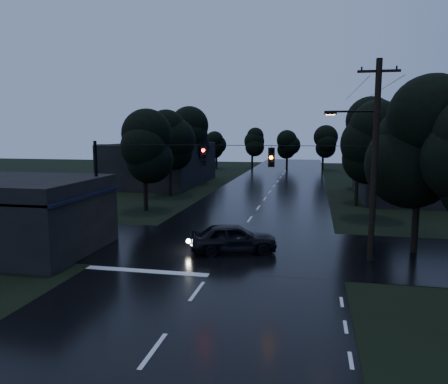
% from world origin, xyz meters
% --- Properties ---
extents(ground, '(160.00, 160.00, 0.00)m').
position_xyz_m(ground, '(0.00, 0.00, 0.00)').
color(ground, black).
rests_on(ground, ground).
extents(main_road, '(12.00, 120.00, 0.02)m').
position_xyz_m(main_road, '(0.00, 30.00, 0.00)').
color(main_road, black).
rests_on(main_road, ground).
extents(cross_street, '(60.00, 9.00, 0.02)m').
position_xyz_m(cross_street, '(0.00, 12.00, 0.00)').
color(cross_street, black).
rests_on(cross_street, ground).
extents(building_far_right, '(10.00, 14.00, 4.40)m').
position_xyz_m(building_far_right, '(14.00, 34.00, 2.20)').
color(building_far_right, black).
rests_on(building_far_right, ground).
extents(building_far_left, '(10.00, 16.00, 5.00)m').
position_xyz_m(building_far_left, '(-14.00, 40.00, 2.50)').
color(building_far_left, black).
rests_on(building_far_left, ground).
extents(utility_pole_main, '(3.50, 0.30, 10.00)m').
position_xyz_m(utility_pole_main, '(7.41, 11.00, 5.26)').
color(utility_pole_main, black).
rests_on(utility_pole_main, ground).
extents(utility_pole_far, '(2.00, 0.30, 7.50)m').
position_xyz_m(utility_pole_far, '(8.30, 28.00, 3.88)').
color(utility_pole_far, black).
rests_on(utility_pole_far, ground).
extents(anchor_pole_left, '(0.18, 0.18, 6.00)m').
position_xyz_m(anchor_pole_left, '(-7.50, 11.00, 3.00)').
color(anchor_pole_left, black).
rests_on(anchor_pole_left, ground).
extents(span_signals, '(15.00, 0.37, 1.12)m').
position_xyz_m(span_signals, '(0.56, 10.99, 5.24)').
color(span_signals, black).
rests_on(span_signals, ground).
extents(tree_corner_near, '(4.48, 4.48, 9.44)m').
position_xyz_m(tree_corner_near, '(10.00, 13.00, 5.99)').
color(tree_corner_near, black).
rests_on(tree_corner_near, ground).
extents(tree_left_a, '(3.92, 3.92, 8.26)m').
position_xyz_m(tree_left_a, '(-9.00, 22.00, 5.24)').
color(tree_left_a, black).
rests_on(tree_left_a, ground).
extents(tree_left_b, '(4.20, 4.20, 8.85)m').
position_xyz_m(tree_left_b, '(-9.60, 30.00, 5.62)').
color(tree_left_b, black).
rests_on(tree_left_b, ground).
extents(tree_left_c, '(4.48, 4.48, 9.44)m').
position_xyz_m(tree_left_c, '(-10.20, 40.00, 5.99)').
color(tree_left_c, black).
rests_on(tree_left_c, ground).
extents(tree_right_a, '(4.20, 4.20, 8.85)m').
position_xyz_m(tree_right_a, '(9.00, 22.00, 5.62)').
color(tree_right_a, black).
rests_on(tree_right_a, ground).
extents(tree_right_b, '(4.48, 4.48, 9.44)m').
position_xyz_m(tree_right_b, '(9.60, 30.00, 5.99)').
color(tree_right_b, black).
rests_on(tree_right_b, ground).
extents(tree_right_c, '(4.76, 4.76, 10.03)m').
position_xyz_m(tree_right_c, '(10.20, 40.00, 6.37)').
color(tree_right_c, black).
rests_on(tree_right_c, ground).
extents(car, '(5.04, 3.21, 1.60)m').
position_xyz_m(car, '(0.41, 11.05, 0.80)').
color(car, black).
rests_on(car, ground).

